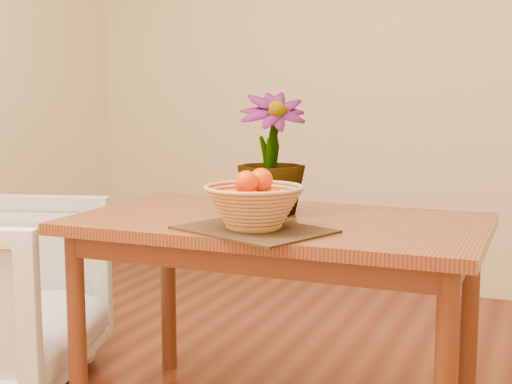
% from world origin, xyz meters
% --- Properties ---
extents(wall_back, '(4.00, 0.02, 2.70)m').
position_xyz_m(wall_back, '(0.00, 2.25, 1.35)').
color(wall_back, '#FBECBF').
rests_on(wall_back, floor).
extents(table, '(1.40, 0.80, 0.75)m').
position_xyz_m(table, '(0.00, 0.30, 0.66)').
color(table, brown).
rests_on(table, floor).
extents(placemat, '(0.53, 0.47, 0.01)m').
position_xyz_m(placemat, '(0.01, 0.06, 0.75)').
color(placemat, '#382514').
rests_on(placemat, table).
extents(wicker_basket, '(0.31, 0.31, 0.13)m').
position_xyz_m(wicker_basket, '(0.01, 0.06, 0.82)').
color(wicker_basket, tan).
rests_on(wicker_basket, placemat).
extents(orange_pile, '(0.17, 0.17, 0.14)m').
position_xyz_m(orange_pile, '(0.01, 0.06, 0.86)').
color(orange_pile, '#F94C04').
rests_on(orange_pile, wicker_basket).
extents(potted_plant, '(0.33, 0.33, 0.43)m').
position_xyz_m(potted_plant, '(-0.05, 0.37, 0.97)').
color(potted_plant, '#1C4112').
rests_on(potted_plant, table).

